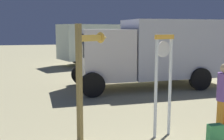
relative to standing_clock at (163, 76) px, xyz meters
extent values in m
cylinder|color=silver|center=(-0.19, -0.06, -0.29)|extent=(0.07, 0.07, 2.24)
cylinder|color=silver|center=(0.20, 0.05, -0.29)|extent=(0.07, 0.07, 2.24)
cube|color=#FDB53A|center=(0.00, 0.00, 0.88)|extent=(0.49, 0.21, 0.10)
cylinder|color=silver|center=(-0.01, 0.02, 0.60)|extent=(0.35, 0.13, 0.35)
cube|color=black|center=(-0.01, 0.05, 0.60)|extent=(0.08, 0.03, 0.05)
cube|color=black|center=(-0.01, 0.05, 0.60)|extent=(0.03, 0.02, 0.13)
cube|color=olive|center=(-1.88, 0.13, -0.12)|extent=(0.14, 0.14, 2.57)
cube|color=#EEBC4B|center=(-1.58, 0.37, 0.85)|extent=(0.56, 0.46, 0.14)
cone|color=#EEBC4B|center=(-1.24, 0.64, 0.85)|extent=(0.33, 0.33, 0.25)
sphere|color=#F4E18D|center=(-1.82, 0.18, -0.77)|extent=(0.04, 0.04, 0.04)
sphere|color=#F5EF82|center=(-1.82, 0.18, -0.38)|extent=(0.04, 0.04, 0.04)
sphere|color=#F4EA92|center=(-1.82, 0.18, 0.01)|extent=(0.04, 0.04, 0.04)
sphere|color=#F6EC8E|center=(-1.82, 0.18, 0.39)|extent=(0.04, 0.04, 0.04)
sphere|color=#F0F27F|center=(-1.82, 0.18, 0.78)|extent=(0.04, 0.04, 0.04)
cylinder|color=orange|center=(1.33, -0.26, -1.00)|extent=(0.15, 0.15, 0.82)
cylinder|color=#6E4999|center=(1.41, -0.25, -0.27)|extent=(0.32, 0.32, 0.65)
cube|color=#3C9454|center=(0.93, -0.70, -1.19)|extent=(0.33, 0.17, 0.44)
cube|color=#2D8745|center=(0.93, -0.60, -1.26)|extent=(0.23, 0.04, 0.19)
cube|color=silver|center=(2.91, 5.32, 0.23)|extent=(4.32, 2.49, 2.37)
cube|color=silver|center=(-0.25, 5.20, 0.03)|extent=(2.06, 2.29, 1.98)
cube|color=black|center=(-1.25, 5.17, 0.43)|extent=(0.10, 1.87, 0.87)
cylinder|color=black|center=(-1.03, 6.36, -0.96)|extent=(0.91, 0.28, 0.90)
cylinder|color=black|center=(-0.95, 3.99, -0.96)|extent=(0.91, 0.28, 0.90)
cylinder|color=black|center=(3.40, 6.52, -0.96)|extent=(0.91, 0.28, 0.90)
cylinder|color=black|center=(3.48, 4.15, -0.96)|extent=(0.91, 0.28, 0.90)
cube|color=silver|center=(0.51, 12.80, 0.17)|extent=(4.70, 3.39, 2.27)
cube|color=#464F59|center=(3.45, 13.78, 0.07)|extent=(2.41, 2.53, 2.06)
cube|color=black|center=(4.33, 14.07, 0.48)|extent=(0.57, 1.65, 0.90)
cylinder|color=black|center=(4.45, 12.95, -0.96)|extent=(0.93, 0.52, 0.90)
cylinder|color=black|center=(3.76, 15.04, -0.96)|extent=(0.93, 0.52, 0.90)
cylinder|color=black|center=(0.29, 11.57, -0.96)|extent=(0.93, 0.52, 0.90)
cylinder|color=black|center=(-0.40, 13.66, -0.96)|extent=(0.93, 0.52, 0.90)
camera|label=1|loc=(-2.58, -5.73, 1.07)|focal=44.59mm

